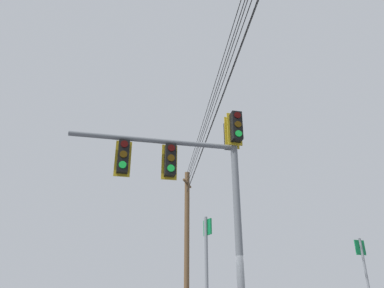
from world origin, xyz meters
TOP-DOWN VIEW (x-y plane):
  - signal_mast_assembly at (0.82, -1.41)m, footprint 2.95×4.42m
  - utility_pole_wooden at (-13.13, -6.82)m, footprint 1.96×0.35m
  - route_sign_primary at (2.77, -0.73)m, footprint 0.25×0.24m
  - route_sign_secondary at (-2.10, 2.63)m, footprint 0.26×0.30m
  - overhead_wire_span at (1.66, 0.07)m, footprint 29.60×13.80m

SIDE VIEW (x-z plane):
  - route_sign_primary at x=2.77m, z-range 0.26..3.30m
  - route_sign_secondary at x=-2.10m, z-range 0.36..3.49m
  - signal_mast_assembly at x=0.82m, z-range 1.44..8.08m
  - utility_pole_wooden at x=-13.13m, z-range 0.09..9.98m
  - overhead_wire_span at x=1.66m, z-range 7.64..9.81m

